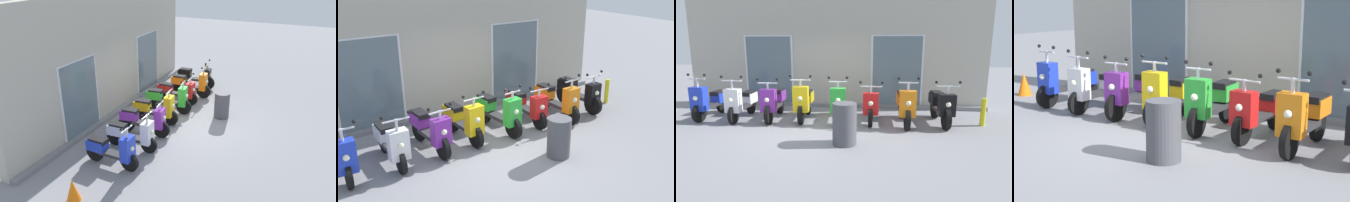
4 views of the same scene
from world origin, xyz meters
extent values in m
plane|color=gray|center=(0.00, 0.00, 0.00)|extent=(40.00, 40.00, 0.00)
cube|color=#B2AD9E|center=(0.00, 2.77, 2.02)|extent=(9.66, 0.30, 4.03)
cube|color=slate|center=(0.00, 2.52, 0.06)|extent=(9.66, 0.20, 0.12)
cube|color=silver|center=(-2.07, 2.60, 1.15)|extent=(1.61, 0.04, 2.30)
cube|color=slate|center=(-2.07, 2.58, 1.15)|extent=(1.49, 0.02, 2.22)
cube|color=silver|center=(2.07, 2.60, 1.15)|extent=(1.61, 0.04, 2.30)
cube|color=slate|center=(2.07, 2.58, 1.15)|extent=(1.49, 0.02, 2.22)
cylinder|color=black|center=(-3.16, 0.36, 0.24)|extent=(0.12, 0.49, 0.48)
cylinder|color=black|center=(-3.12, 1.42, 0.24)|extent=(0.12, 0.49, 0.48)
cube|color=#2D2D30|center=(-3.14, 0.89, 0.34)|extent=(0.28, 0.67, 0.09)
cube|color=#1E38C6|center=(-3.16, 0.40, 0.62)|extent=(0.39, 0.25, 0.63)
sphere|color=#F2EFCC|center=(-3.16, 0.27, 0.66)|extent=(0.12, 0.12, 0.12)
cylinder|color=silver|center=(-3.16, 0.40, 1.04)|extent=(0.06, 0.06, 0.26)
cylinder|color=silver|center=(-3.16, 0.40, 1.15)|extent=(0.46, 0.05, 0.04)
sphere|color=black|center=(-2.93, 0.39, 1.25)|extent=(0.07, 0.07, 0.07)
cylinder|color=black|center=(-2.20, 0.32, 0.24)|extent=(0.10, 0.47, 0.47)
cylinder|color=black|center=(-2.21, 1.40, 0.24)|extent=(0.10, 0.47, 0.47)
cube|color=#2D2D30|center=(-2.20, 0.86, 0.34)|extent=(0.27, 0.68, 0.09)
cube|color=white|center=(-2.20, 0.36, 0.60)|extent=(0.38, 0.25, 0.61)
sphere|color=#F2EFCC|center=(-2.19, 0.23, 0.64)|extent=(0.12, 0.12, 0.12)
cube|color=white|center=(-2.21, 1.30, 0.49)|extent=(0.31, 0.53, 0.28)
cube|color=black|center=(-2.21, 1.26, 0.63)|extent=(0.27, 0.48, 0.11)
cylinder|color=silver|center=(-2.20, 0.36, 1.01)|extent=(0.06, 0.06, 0.25)
cylinder|color=silver|center=(-2.20, 0.36, 1.11)|extent=(0.52, 0.05, 0.04)
sphere|color=black|center=(-1.94, 0.37, 1.21)|extent=(0.07, 0.07, 0.07)
sphere|color=black|center=(-2.46, 0.36, 1.21)|extent=(0.07, 0.07, 0.07)
cylinder|color=black|center=(-1.28, 0.39, 0.26)|extent=(0.14, 0.52, 0.52)
cylinder|color=black|center=(-1.37, 1.52, 0.26)|extent=(0.14, 0.52, 0.52)
cube|color=#2D2D30|center=(-1.32, 0.96, 0.36)|extent=(0.32, 0.72, 0.09)
cube|color=purple|center=(-1.28, 0.43, 0.61)|extent=(0.40, 0.27, 0.58)
sphere|color=#F2EFCC|center=(-1.27, 0.30, 0.65)|extent=(0.12, 0.12, 0.12)
cube|color=purple|center=(-1.36, 1.42, 0.56)|extent=(0.34, 0.54, 0.28)
cube|color=black|center=(-1.36, 1.38, 0.70)|extent=(0.30, 0.50, 0.11)
cylinder|color=silver|center=(-1.28, 0.43, 0.98)|extent=(0.06, 0.06, 0.20)
cylinder|color=silver|center=(-1.28, 0.43, 1.06)|extent=(0.49, 0.08, 0.04)
sphere|color=black|center=(-1.04, 0.45, 1.16)|extent=(0.07, 0.07, 0.07)
sphere|color=black|center=(-1.53, 0.41, 1.16)|extent=(0.07, 0.07, 0.07)
cylinder|color=black|center=(-0.45, 0.48, 0.26)|extent=(0.13, 0.52, 0.51)
cylinder|color=black|center=(-0.52, 1.54, 0.26)|extent=(0.13, 0.52, 0.51)
cube|color=#2D2D30|center=(-0.49, 1.01, 0.36)|extent=(0.30, 0.67, 0.09)
cube|color=yellow|center=(-0.46, 0.52, 0.64)|extent=(0.40, 0.27, 0.66)
sphere|color=#F2EFCC|center=(-0.45, 0.39, 0.68)|extent=(0.12, 0.12, 0.12)
cube|color=yellow|center=(-0.52, 1.44, 0.53)|extent=(0.33, 0.54, 0.28)
cube|color=black|center=(-0.52, 1.40, 0.67)|extent=(0.29, 0.50, 0.11)
cylinder|color=silver|center=(-0.46, 0.52, 1.05)|extent=(0.06, 0.06, 0.20)
cylinder|color=silver|center=(-0.46, 0.52, 1.13)|extent=(0.51, 0.07, 0.04)
sphere|color=black|center=(-0.20, 0.54, 1.23)|extent=(0.07, 0.07, 0.07)
sphere|color=black|center=(-0.71, 0.50, 1.23)|extent=(0.07, 0.07, 0.07)
cylinder|color=black|center=(0.51, 0.41, 0.26)|extent=(0.16, 0.52, 0.52)
cylinder|color=black|center=(0.37, 1.56, 0.26)|extent=(0.16, 0.52, 0.52)
cube|color=#2D2D30|center=(0.44, 0.98, 0.36)|extent=(0.34, 0.74, 0.09)
cube|color=green|center=(0.50, 0.45, 0.64)|extent=(0.41, 0.28, 0.64)
sphere|color=#F2EFCC|center=(0.52, 0.32, 0.68)|extent=(0.12, 0.12, 0.12)
cube|color=green|center=(0.39, 1.46, 0.58)|extent=(0.36, 0.55, 0.28)
cube|color=black|center=(0.39, 1.42, 0.72)|extent=(0.31, 0.51, 0.11)
cylinder|color=silver|center=(0.50, 0.45, 1.04)|extent=(0.06, 0.06, 0.20)
cylinder|color=silver|center=(0.50, 0.45, 1.12)|extent=(0.44, 0.09, 0.04)
sphere|color=black|center=(0.72, 0.47, 1.22)|extent=(0.07, 0.07, 0.07)
sphere|color=black|center=(0.29, 0.42, 1.22)|extent=(0.07, 0.07, 0.07)
cylinder|color=black|center=(1.32, 0.46, 0.24)|extent=(0.11, 0.49, 0.49)
cylinder|color=black|center=(1.34, 1.59, 0.24)|extent=(0.11, 0.49, 0.49)
cube|color=#2D2D30|center=(1.33, 1.02, 0.34)|extent=(0.28, 0.71, 0.09)
cube|color=red|center=(1.32, 0.50, 0.57)|extent=(0.39, 0.25, 0.54)
sphere|color=#F2EFCC|center=(1.31, 0.37, 0.61)|extent=(0.12, 0.12, 0.12)
cube|color=red|center=(1.34, 1.49, 0.49)|extent=(0.31, 0.53, 0.28)
cube|color=black|center=(1.34, 1.45, 0.63)|extent=(0.27, 0.49, 0.11)
cylinder|color=silver|center=(1.32, 0.50, 0.92)|extent=(0.06, 0.06, 0.20)
cylinder|color=silver|center=(1.32, 0.50, 1.00)|extent=(0.53, 0.05, 0.04)
sphere|color=black|center=(1.58, 0.49, 1.10)|extent=(0.07, 0.07, 0.07)
sphere|color=black|center=(1.05, 0.51, 1.10)|extent=(0.07, 0.07, 0.07)
cylinder|color=black|center=(2.19, 0.27, 0.26)|extent=(0.12, 0.52, 0.52)
cylinder|color=black|center=(2.15, 1.40, 0.26)|extent=(0.12, 0.52, 0.52)
cube|color=#2D2D30|center=(2.17, 0.84, 0.36)|extent=(0.28, 0.71, 0.09)
cube|color=orange|center=(2.19, 0.31, 0.63)|extent=(0.39, 0.25, 0.63)
sphere|color=#F2EFCC|center=(2.19, 0.18, 0.67)|extent=(0.12, 0.12, 0.12)
cube|color=orange|center=(2.15, 1.30, 0.57)|extent=(0.32, 0.53, 0.28)
cube|color=black|center=(2.15, 1.26, 0.71)|extent=(0.28, 0.49, 0.11)
cylinder|color=silver|center=(2.19, 0.31, 1.04)|extent=(0.06, 0.06, 0.23)
cylinder|color=silver|center=(2.19, 0.31, 1.14)|extent=(0.45, 0.05, 0.04)
sphere|color=black|center=(2.41, 0.32, 1.24)|extent=(0.07, 0.07, 0.07)
sphere|color=black|center=(1.96, 0.31, 1.24)|extent=(0.07, 0.07, 0.07)
cylinder|color=black|center=(3.12, 0.43, 0.27)|extent=(0.14, 0.54, 0.54)
cylinder|color=black|center=(3.07, 1.52, 0.27)|extent=(0.14, 0.54, 0.54)
cube|color=#2D2D30|center=(3.09, 0.97, 0.37)|extent=(0.29, 0.69, 0.09)
cube|color=black|center=(3.12, 0.47, 0.59)|extent=(0.39, 0.26, 0.52)
sphere|color=#F2EFCC|center=(3.12, 0.34, 0.63)|extent=(0.12, 0.12, 0.12)
cube|color=black|center=(3.07, 1.42, 0.57)|extent=(0.32, 0.53, 0.28)
cube|color=black|center=(3.07, 1.38, 0.71)|extent=(0.28, 0.49, 0.11)
cylinder|color=silver|center=(3.12, 0.47, 0.95)|extent=(0.06, 0.06, 0.23)
cylinder|color=silver|center=(3.12, 0.47, 1.04)|extent=(0.55, 0.06, 0.04)
sphere|color=black|center=(3.39, 0.48, 1.14)|extent=(0.07, 0.07, 0.07)
sphere|color=black|center=(2.84, 0.45, 1.14)|extent=(0.07, 0.07, 0.07)
cylinder|color=yellow|center=(4.11, 0.86, 0.35)|extent=(0.12, 0.12, 0.70)
cylinder|color=#4C4C51|center=(0.81, -0.82, 0.43)|extent=(0.49, 0.49, 0.86)
camera|label=1|loc=(-9.20, -3.47, 4.86)|focal=36.02mm
camera|label=2|loc=(-4.07, -6.18, 3.91)|focal=40.53mm
camera|label=3|loc=(1.42, -6.17, 2.01)|focal=29.46mm
camera|label=4|loc=(5.03, -6.07, 2.29)|focal=53.99mm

